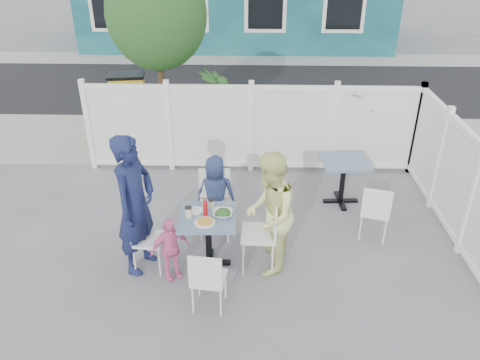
{
  "coord_description": "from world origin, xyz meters",
  "views": [
    {
      "loc": [
        0.13,
        -5.31,
        3.96
      ],
      "look_at": [
        -0.02,
        0.03,
        1.06
      ],
      "focal_mm": 35.0,
      "sensor_mm": 36.0,
      "label": 1
    }
  ],
  "objects_px": {
    "utility_cabinet": "(130,106)",
    "woman": "(270,214)",
    "main_table": "(208,227)",
    "toddler": "(170,249)",
    "chair_right": "(266,228)",
    "chair_near": "(207,277)",
    "boy": "(216,194)",
    "spare_table": "(344,170)",
    "man": "(135,205)",
    "chair_back": "(215,198)",
    "chair_left": "(143,233)"
  },
  "relations": [
    {
      "from": "chair_right",
      "to": "chair_back",
      "type": "height_order",
      "value": "chair_right"
    },
    {
      "from": "utility_cabinet",
      "to": "chair_right",
      "type": "xyz_separation_m",
      "value": [
        2.78,
        -4.37,
        -0.04
      ]
    },
    {
      "from": "main_table",
      "to": "toddler",
      "type": "distance_m",
      "value": 0.55
    },
    {
      "from": "woman",
      "to": "boy",
      "type": "xyz_separation_m",
      "value": [
        -0.75,
        0.9,
        -0.24
      ]
    },
    {
      "from": "chair_back",
      "to": "boy",
      "type": "distance_m",
      "value": 0.1
    },
    {
      "from": "spare_table",
      "to": "toddler",
      "type": "bearing_deg",
      "value": -141.92
    },
    {
      "from": "main_table",
      "to": "boy",
      "type": "height_order",
      "value": "boy"
    },
    {
      "from": "utility_cabinet",
      "to": "woman",
      "type": "height_order",
      "value": "woman"
    },
    {
      "from": "man",
      "to": "main_table",
      "type": "bearing_deg",
      "value": -68.04
    },
    {
      "from": "main_table",
      "to": "man",
      "type": "bearing_deg",
      "value": -176.99
    },
    {
      "from": "utility_cabinet",
      "to": "spare_table",
      "type": "bearing_deg",
      "value": -42.5
    },
    {
      "from": "main_table",
      "to": "chair_back",
      "type": "xyz_separation_m",
      "value": [
        0.03,
        0.77,
        -0.02
      ]
    },
    {
      "from": "boy",
      "to": "toddler",
      "type": "relative_size",
      "value": 1.33
    },
    {
      "from": "chair_near",
      "to": "toddler",
      "type": "distance_m",
      "value": 0.77
    },
    {
      "from": "utility_cabinet",
      "to": "spare_table",
      "type": "relative_size",
      "value": 1.65
    },
    {
      "from": "spare_table",
      "to": "man",
      "type": "relative_size",
      "value": 0.41
    },
    {
      "from": "main_table",
      "to": "chair_near",
      "type": "bearing_deg",
      "value": -85.66
    },
    {
      "from": "toddler",
      "to": "spare_table",
      "type": "bearing_deg",
      "value": 7.54
    },
    {
      "from": "man",
      "to": "utility_cabinet",
      "type": "bearing_deg",
      "value": 33.63
    },
    {
      "from": "utility_cabinet",
      "to": "man",
      "type": "relative_size",
      "value": 0.68
    },
    {
      "from": "chair_back",
      "to": "chair_right",
      "type": "bearing_deg",
      "value": 131.05
    },
    {
      "from": "main_table",
      "to": "woman",
      "type": "bearing_deg",
      "value": -2.5
    },
    {
      "from": "chair_right",
      "to": "boy",
      "type": "height_order",
      "value": "boy"
    },
    {
      "from": "chair_left",
      "to": "man",
      "type": "height_order",
      "value": "man"
    },
    {
      "from": "utility_cabinet",
      "to": "woman",
      "type": "relative_size",
      "value": 0.77
    },
    {
      "from": "chair_left",
      "to": "chair_back",
      "type": "relative_size",
      "value": 0.91
    },
    {
      "from": "main_table",
      "to": "toddler",
      "type": "bearing_deg",
      "value": -149.4
    },
    {
      "from": "chair_left",
      "to": "chair_near",
      "type": "height_order",
      "value": "chair_left"
    },
    {
      "from": "main_table",
      "to": "spare_table",
      "type": "distance_m",
      "value": 2.59
    },
    {
      "from": "utility_cabinet",
      "to": "woman",
      "type": "bearing_deg",
      "value": -65.93
    },
    {
      "from": "chair_right",
      "to": "boy",
      "type": "bearing_deg",
      "value": 40.86
    },
    {
      "from": "main_table",
      "to": "chair_back",
      "type": "relative_size",
      "value": 0.78
    },
    {
      "from": "chair_right",
      "to": "chair_near",
      "type": "bearing_deg",
      "value": 143.29
    },
    {
      "from": "chair_right",
      "to": "toddler",
      "type": "xyz_separation_m",
      "value": [
        -1.19,
        -0.27,
        -0.16
      ]
    },
    {
      "from": "chair_left",
      "to": "boy",
      "type": "distance_m",
      "value": 1.26
    },
    {
      "from": "spare_table",
      "to": "toddler",
      "type": "xyz_separation_m",
      "value": [
        -2.45,
        -1.92,
        -0.15
      ]
    },
    {
      "from": "chair_back",
      "to": "chair_near",
      "type": "distance_m",
      "value": 1.61
    },
    {
      "from": "chair_back",
      "to": "woman",
      "type": "height_order",
      "value": "woman"
    },
    {
      "from": "chair_left",
      "to": "chair_back",
      "type": "distance_m",
      "value": 1.19
    },
    {
      "from": "spare_table",
      "to": "boy",
      "type": "xyz_separation_m",
      "value": [
        -1.97,
        -0.79,
        -0.01
      ]
    },
    {
      "from": "toddler",
      "to": "chair_right",
      "type": "bearing_deg",
      "value": -17.58
    },
    {
      "from": "spare_table",
      "to": "main_table",
      "type": "bearing_deg",
      "value": -140.4
    },
    {
      "from": "chair_left",
      "to": "man",
      "type": "relative_size",
      "value": 0.48
    },
    {
      "from": "spare_table",
      "to": "man",
      "type": "xyz_separation_m",
      "value": [
        -2.89,
        -1.7,
        0.34
      ]
    },
    {
      "from": "main_table",
      "to": "boy",
      "type": "xyz_separation_m",
      "value": [
        0.03,
        0.87,
        -0.01
      ]
    },
    {
      "from": "utility_cabinet",
      "to": "main_table",
      "type": "height_order",
      "value": "utility_cabinet"
    },
    {
      "from": "chair_right",
      "to": "chair_near",
      "type": "relative_size",
      "value": 1.22
    },
    {
      "from": "chair_left",
      "to": "chair_near",
      "type": "bearing_deg",
      "value": 54.6
    },
    {
      "from": "chair_right",
      "to": "toddler",
      "type": "bearing_deg",
      "value": 104.61
    },
    {
      "from": "utility_cabinet",
      "to": "main_table",
      "type": "distance_m",
      "value": 4.83
    }
  ]
}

